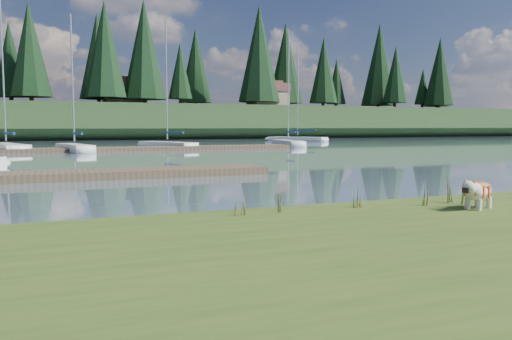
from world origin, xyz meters
name	(u,v)px	position (x,y,z in m)	size (l,w,h in m)	color
ground	(111,151)	(0.00, 30.00, 0.00)	(200.00, 200.00, 0.00)	slate
bank	(426,279)	(0.00, -6.00, 0.17)	(60.00, 9.00, 0.35)	#394E1A
ridge	(83,123)	(0.00, 73.00, 2.50)	(200.00, 20.00, 5.00)	#1C3118
bulldog	(478,190)	(3.64, -3.21, 0.71)	(0.99, 0.62, 0.58)	silver
dock_near	(57,176)	(-4.00, 9.00, 0.15)	(16.00, 2.00, 0.30)	#4C3D2C
dock_far	(137,149)	(2.00, 30.00, 0.15)	(26.00, 2.20, 0.30)	#4C3D2C
sailboat_bg_1	(4,146)	(-7.91, 34.10, 0.33)	(4.29, 8.94, 13.07)	silver
sailboat_bg_2	(73,147)	(-2.84, 30.71, 0.33)	(2.92, 7.02, 10.48)	silver
sailboat_bg_3	(163,144)	(4.83, 33.77, 0.32)	(4.53, 7.68, 11.40)	silver
sailboat_bg_4	(286,142)	(17.27, 34.45, 0.33)	(2.30, 7.37, 10.78)	silver
sailboat_bg_5	(292,139)	(24.53, 47.95, 0.32)	(6.33, 8.46, 12.67)	silver
weed_0	(281,199)	(-0.08, -2.11, 0.59)	(0.17, 0.14, 0.58)	#475B23
weed_1	(358,199)	(1.55, -2.22, 0.52)	(0.17, 0.14, 0.41)	#475B23
weed_2	(448,189)	(3.67, -2.38, 0.64)	(0.17, 0.14, 0.69)	#475B23
weed_3	(240,204)	(-0.92, -2.15, 0.55)	(0.17, 0.14, 0.47)	#475B23
weed_4	(426,195)	(2.96, -2.53, 0.57)	(0.17, 0.14, 0.52)	#475B23
weed_5	(463,191)	(3.80, -2.65, 0.62)	(0.17, 0.14, 0.64)	#475B23
mud_lip	(274,221)	(0.00, -1.60, 0.07)	(60.00, 0.50, 0.14)	#33281C
conifer_3	(10,59)	(-10.00, 72.00, 11.74)	(4.84, 4.84, 12.25)	#382619
conifer_4	(105,49)	(3.00, 66.00, 13.09)	(6.16, 6.16, 15.10)	#382619
conifer_5	(180,71)	(15.00, 70.00, 10.83)	(3.96, 3.96, 10.35)	#382619
conifer_6	(259,54)	(28.00, 68.00, 13.99)	(7.04, 7.04, 17.00)	#382619
conifer_7	(323,70)	(42.00, 71.00, 12.19)	(5.28, 5.28, 13.20)	#382619
conifer_8	(395,75)	(55.00, 67.00, 11.51)	(4.62, 4.62, 11.77)	#382619
conifer_9	(440,72)	(68.00, 70.00, 12.87)	(5.94, 5.94, 14.62)	#382619
house_1	(123,92)	(6.00, 71.00, 7.31)	(6.30, 5.30, 4.65)	gray
house_2	(268,95)	(30.00, 69.00, 7.31)	(6.30, 5.30, 4.65)	gray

